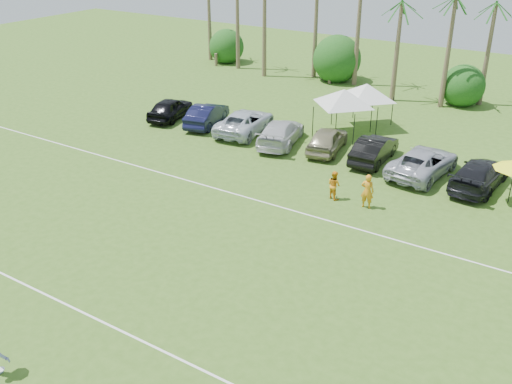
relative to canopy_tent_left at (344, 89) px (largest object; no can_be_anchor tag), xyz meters
The scene contains 18 objects.
ground 26.35m from the canopy_tent_left, 91.48° to the right, with size 120.00×120.00×0.00m, color #3B5F1C.
field_lines 18.44m from the canopy_tent_left, 92.14° to the right, with size 80.00×12.10×0.01m.
palm_tree_4 13.43m from the canopy_tent_left, 111.51° to the left, with size 2.40×2.40×8.90m.
bush_tree_0 23.56m from the canopy_tent_left, 146.82° to the left, with size 4.00×4.00×4.00m.
bush_tree_1 14.57m from the canopy_tent_left, 117.43° to the left, with size 4.00×4.00×4.00m.
bush_tree_2 14.00m from the canopy_tent_left, 67.52° to the left, with size 4.00×4.00×4.00m.
sideline_player_a 11.57m from the canopy_tent_left, 58.68° to the right, with size 0.70×0.46×1.93m, color orange.
sideline_player_b 10.70m from the canopy_tent_left, 67.78° to the right, with size 0.79×0.62×1.63m, color orange.
canopy_tent_left is the anchor object (origin of this frame).
canopy_tent_right 2.40m from the canopy_tent_left, 71.99° to the left, with size 4.71×4.71×3.82m.
parked_car_0 13.38m from the canopy_tent_left, 163.01° to the right, with size 1.92×4.76×1.62m, color black.
parked_car_1 10.27m from the canopy_tent_left, 158.93° to the right, with size 1.72×4.92×1.62m, color black.
parked_car_2 7.35m from the canopy_tent_left, 150.47° to the right, with size 2.69×5.84×1.62m, color silver.
parked_car_3 5.42m from the canopy_tent_left, 124.82° to the right, with size 2.27×5.59×1.62m, color silver.
parked_car_4 4.28m from the canopy_tent_left, 81.38° to the right, with size 1.92×4.76×1.62m, color gray.
parked_car_5 5.71m from the canopy_tent_left, 42.42° to the right, with size 1.72×4.92×1.62m, color black.
parked_car_6 8.44m from the canopy_tent_left, 28.73° to the right, with size 2.69×5.84×1.62m, color #A8ABB6.
parked_car_7 11.33m from the canopy_tent_left, 20.69° to the right, with size 2.27×5.59×1.62m, color black.
Camera 1 is at (16.13, -9.64, 14.13)m, focal length 40.00 mm.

